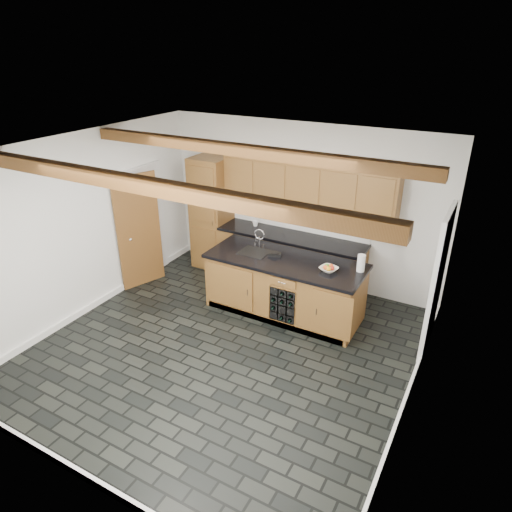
{
  "coord_description": "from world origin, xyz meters",
  "views": [
    {
      "loc": [
        2.95,
        -4.41,
        3.97
      ],
      "look_at": [
        0.06,
        0.8,
        1.14
      ],
      "focal_mm": 32.0,
      "sensor_mm": 36.0,
      "label": 1
    }
  ],
  "objects_px": {
    "fruit_bowl": "(329,269)",
    "paper_towel": "(361,263)",
    "island": "(284,287)",
    "kitchen_scale": "(275,254)"
  },
  "relations": [
    {
      "from": "kitchen_scale",
      "to": "paper_towel",
      "type": "bearing_deg",
      "value": -14.32
    },
    {
      "from": "fruit_bowl",
      "to": "island",
      "type": "bearing_deg",
      "value": 177.49
    },
    {
      "from": "island",
      "to": "kitchen_scale",
      "type": "height_order",
      "value": "kitchen_scale"
    },
    {
      "from": "fruit_bowl",
      "to": "paper_towel",
      "type": "relative_size",
      "value": 0.99
    },
    {
      "from": "fruit_bowl",
      "to": "kitchen_scale",
      "type": "bearing_deg",
      "value": 174.5
    },
    {
      "from": "kitchen_scale",
      "to": "fruit_bowl",
      "type": "bearing_deg",
      "value": -25.9
    },
    {
      "from": "kitchen_scale",
      "to": "fruit_bowl",
      "type": "relative_size",
      "value": 0.88
    },
    {
      "from": "island",
      "to": "paper_towel",
      "type": "xyz_separation_m",
      "value": [
        1.11,
        0.2,
        0.59
      ]
    },
    {
      "from": "paper_towel",
      "to": "kitchen_scale",
      "type": "bearing_deg",
      "value": -173.92
    },
    {
      "from": "kitchen_scale",
      "to": "fruit_bowl",
      "type": "xyz_separation_m",
      "value": [
        0.92,
        -0.09,
        0.0
      ]
    }
  ]
}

